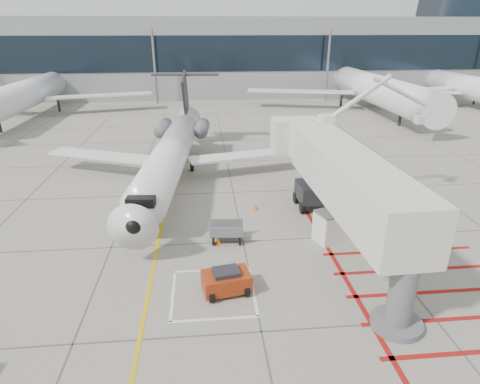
{
  "coord_description": "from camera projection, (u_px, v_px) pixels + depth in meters",
  "views": [
    {
      "loc": [
        -2.22,
        -17.68,
        12.31
      ],
      "look_at": [
        0.0,
        6.0,
        2.5
      ],
      "focal_mm": 30.0,
      "sensor_mm": 36.0,
      "label": 1
    }
  ],
  "objects": [
    {
      "name": "ground_plane",
      "position": [
        251.0,
        279.0,
        21.15
      ],
      "size": [
        260.0,
        260.0,
        0.0
      ],
      "primitive_type": "plane",
      "color": "gray",
      "rests_on": "ground"
    },
    {
      "name": "regional_jet",
      "position": [
        164.0,
        145.0,
        30.78
      ],
      "size": [
        26.19,
        31.83,
        7.84
      ],
      "primitive_type": null,
      "rotation": [
        0.0,
        0.0,
        -0.09
      ],
      "color": "white",
      "rests_on": "ground_plane"
    },
    {
      "name": "jet_bridge",
      "position": [
        349.0,
        189.0,
        22.46
      ],
      "size": [
        9.81,
        19.79,
        7.81
      ],
      "primitive_type": null,
      "rotation": [
        0.0,
        0.0,
        0.03
      ],
      "color": "silver",
      "rests_on": "ground_plane"
    },
    {
      "name": "pushback_tug",
      "position": [
        226.0,
        280.0,
        19.87
      ],
      "size": [
        2.55,
        1.84,
        1.36
      ],
      "primitive_type": null,
      "rotation": [
        0.0,
        0.0,
        0.18
      ],
      "color": "maroon",
      "rests_on": "ground_plane"
    },
    {
      "name": "baggage_cart",
      "position": [
        227.0,
        232.0,
        24.66
      ],
      "size": [
        2.13,
        1.44,
        1.29
      ],
      "primitive_type": null,
      "rotation": [
        0.0,
        0.0,
        -0.08
      ],
      "color": "#5E5E63",
      "rests_on": "ground_plane"
    },
    {
      "name": "ground_power_unit",
      "position": [
        336.0,
        225.0,
        24.74
      ],
      "size": [
        2.78,
        2.13,
        1.95
      ],
      "primitive_type": null,
      "rotation": [
        0.0,
        0.0,
        0.32
      ],
      "color": "white",
      "rests_on": "ground_plane"
    },
    {
      "name": "cone_nose",
      "position": [
        218.0,
        241.0,
        24.46
      ],
      "size": [
        0.34,
        0.34,
        0.47
      ],
      "primitive_type": "cone",
      "color": "orange",
      "rests_on": "ground_plane"
    },
    {
      "name": "cone_side",
      "position": [
        255.0,
        207.0,
        29.03
      ],
      "size": [
        0.36,
        0.36,
        0.51
      ],
      "primitive_type": "cone",
      "color": "orange",
      "rests_on": "ground_plane"
    },
    {
      "name": "terminal_building",
      "position": [
        259.0,
        54.0,
        83.78
      ],
      "size": [
        180.0,
        28.0,
        14.0
      ],
      "primitive_type": "cube",
      "color": "gray",
      "rests_on": "ground_plane"
    },
    {
      "name": "terminal_glass_band",
      "position": [
        270.0,
        53.0,
        70.47
      ],
      "size": [
        180.0,
        0.1,
        6.0
      ],
      "primitive_type": "cube",
      "color": "black",
      "rests_on": "ground_plane"
    },
    {
      "name": "bg_aircraft_b",
      "position": [
        28.0,
        75.0,
        58.9
      ],
      "size": [
        34.98,
        38.87,
        11.66
      ],
      "primitive_type": null,
      "color": "silver",
      "rests_on": "ground_plane"
    },
    {
      "name": "bg_aircraft_c",
      "position": [
        368.0,
        68.0,
        63.16
      ],
      "size": [
        37.87,
        42.08,
        12.62
      ],
      "primitive_type": null,
      "color": "silver",
      "rests_on": "ground_plane"
    },
    {
      "name": "bg_aircraft_d",
      "position": [
        472.0,
        72.0,
        64.95
      ],
      "size": [
        33.47,
        37.19,
        11.16
      ],
      "primitive_type": null,
      "color": "silver",
      "rests_on": "ground_plane"
    }
  ]
}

